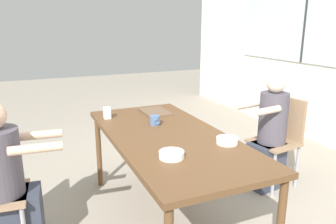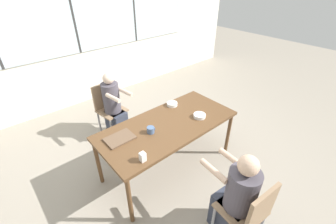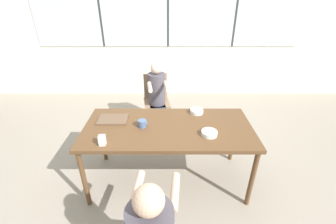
% 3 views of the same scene
% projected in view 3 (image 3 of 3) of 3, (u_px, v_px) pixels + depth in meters
% --- Properties ---
extents(ground_plane, '(16.00, 16.00, 0.00)m').
position_uv_depth(ground_plane, '(168.00, 178.00, 2.79)').
color(ground_plane, gray).
extents(wall_back_with_windows, '(8.40, 0.08, 2.80)m').
position_uv_depth(wall_back_with_windows, '(168.00, 27.00, 4.43)').
color(wall_back_with_windows, white).
rests_on(wall_back_with_windows, ground_plane).
extents(dining_table, '(1.82, 0.84, 0.76)m').
position_uv_depth(dining_table, '(168.00, 131.00, 2.45)').
color(dining_table, brown).
rests_on(dining_table, ground_plane).
extents(chair_for_man_blue_shirt, '(0.45, 0.45, 0.88)m').
position_uv_depth(chair_for_man_blue_shirt, '(156.00, 96.00, 3.68)').
color(chair_for_man_blue_shirt, '#937556').
rests_on(chair_for_man_blue_shirt, ground_plane).
extents(person_man_blue_shirt, '(0.34, 0.53, 1.13)m').
position_uv_depth(person_man_blue_shirt, '(157.00, 101.00, 3.55)').
color(person_man_blue_shirt, '#333847').
rests_on(person_man_blue_shirt, ground_plane).
extents(food_tray_dark, '(0.33, 0.23, 0.02)m').
position_uv_depth(food_tray_dark, '(113.00, 119.00, 2.54)').
color(food_tray_dark, brown).
rests_on(food_tray_dark, dining_table).
extents(coffee_mug, '(0.10, 0.09, 0.08)m').
position_uv_depth(coffee_mug, '(142.00, 123.00, 2.41)').
color(coffee_mug, slate).
rests_on(coffee_mug, dining_table).
extents(milk_carton_small, '(0.06, 0.06, 0.10)m').
position_uv_depth(milk_carton_small, '(102.00, 140.00, 2.11)').
color(milk_carton_small, silver).
rests_on(milk_carton_small, dining_table).
extents(bowl_white_shallow, '(0.15, 0.15, 0.04)m').
position_uv_depth(bowl_white_shallow, '(197.00, 111.00, 2.68)').
color(bowl_white_shallow, white).
rests_on(bowl_white_shallow, dining_table).
extents(bowl_cereal, '(0.16, 0.16, 0.04)m').
position_uv_depth(bowl_cereal, '(209.00, 133.00, 2.28)').
color(bowl_cereal, white).
rests_on(bowl_cereal, dining_table).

